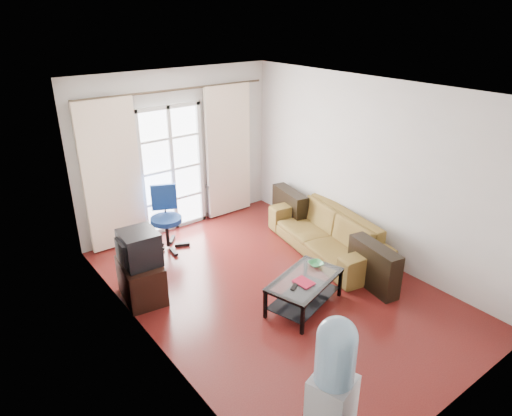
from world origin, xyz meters
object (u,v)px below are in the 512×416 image
(sofa, at_px, (326,233))
(crt_tv, at_px, (138,248))
(task_chair, at_px, (167,230))
(water_cooler, at_px, (332,397))
(tv_stand, at_px, (142,280))
(coffee_table, at_px, (304,288))

(sofa, height_order, crt_tv, crt_tv)
(crt_tv, relative_size, task_chair, 0.52)
(sofa, xyz_separation_m, crt_tv, (-2.85, 0.57, 0.43))
(sofa, relative_size, task_chair, 2.32)
(crt_tv, xyz_separation_m, water_cooler, (0.16, -3.24, 0.05))
(crt_tv, height_order, task_chair, task_chair)
(tv_stand, bearing_deg, water_cooler, -79.44)
(crt_tv, height_order, water_cooler, water_cooler)
(sofa, xyz_separation_m, task_chair, (-1.93, 1.64, -0.03))
(crt_tv, relative_size, water_cooler, 0.34)
(coffee_table, xyz_separation_m, crt_tv, (-1.57, 1.44, 0.48))
(coffee_table, bearing_deg, water_cooler, -128.13)
(coffee_table, distance_m, crt_tv, 2.19)
(coffee_table, bearing_deg, crt_tv, 137.51)
(water_cooler, bearing_deg, coffee_table, 34.87)
(task_chair, bearing_deg, water_cooler, -76.23)
(sofa, height_order, tv_stand, sofa)
(sofa, bearing_deg, tv_stand, -91.13)
(sofa, height_order, water_cooler, water_cooler)
(sofa, distance_m, coffee_table, 1.55)
(water_cooler, bearing_deg, sofa, 27.84)
(sofa, height_order, task_chair, task_chair)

